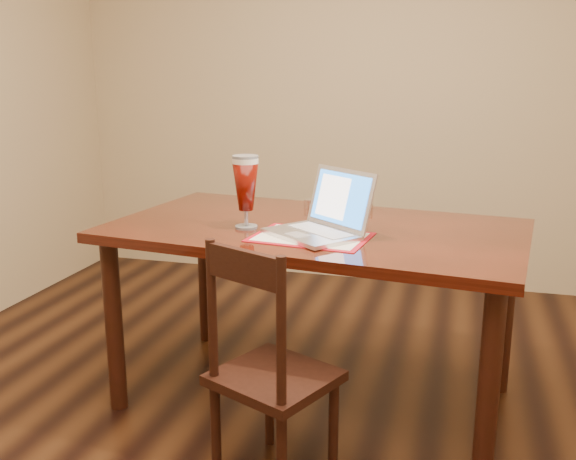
# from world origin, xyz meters

# --- Properties ---
(dining_table) EXTENTS (1.86, 1.19, 1.14)m
(dining_table) POSITION_xyz_m (-0.09, 0.67, 0.74)
(dining_table) COLOR #51160A
(dining_table) RESTS_ON ground
(dining_chair) EXTENTS (0.51, 0.50, 0.92)m
(dining_chair) POSITION_xyz_m (-0.11, 0.03, 0.43)
(dining_chair) COLOR black
(dining_chair) RESTS_ON ground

